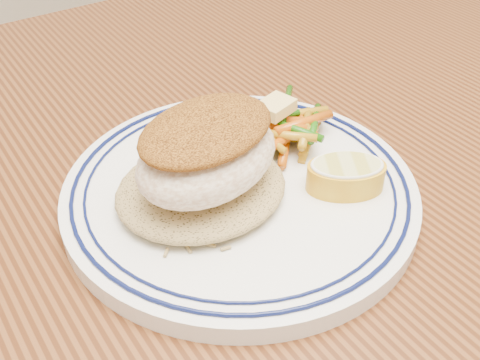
% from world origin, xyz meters
% --- Properties ---
extents(dining_table, '(1.50, 0.90, 0.75)m').
position_xyz_m(dining_table, '(0.00, 0.00, 0.65)').
color(dining_table, '#44200D').
rests_on(dining_table, ground).
extents(plate, '(0.26, 0.26, 0.02)m').
position_xyz_m(plate, '(-0.04, 0.03, 0.76)').
color(plate, white).
rests_on(plate, dining_table).
extents(rice_pilaf, '(0.12, 0.11, 0.02)m').
position_xyz_m(rice_pilaf, '(-0.07, 0.03, 0.78)').
color(rice_pilaf, '#A38751').
rests_on(rice_pilaf, plate).
extents(fish_fillet, '(0.12, 0.10, 0.05)m').
position_xyz_m(fish_fillet, '(-0.07, 0.02, 0.81)').
color(fish_fillet, white).
rests_on(fish_fillet, rice_pilaf).
extents(vegetable_pile, '(0.10, 0.10, 0.03)m').
position_xyz_m(vegetable_pile, '(0.02, 0.06, 0.78)').
color(vegetable_pile, '#1C590B').
rests_on(vegetable_pile, plate).
extents(butter_pat, '(0.03, 0.03, 0.01)m').
position_xyz_m(butter_pat, '(0.01, 0.06, 0.80)').
color(butter_pat, '#F8D779').
rests_on(butter_pat, vegetable_pile).
extents(lemon_wedge, '(0.07, 0.07, 0.02)m').
position_xyz_m(lemon_wedge, '(0.02, -0.02, 0.78)').
color(lemon_wedge, gold).
rests_on(lemon_wedge, plate).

